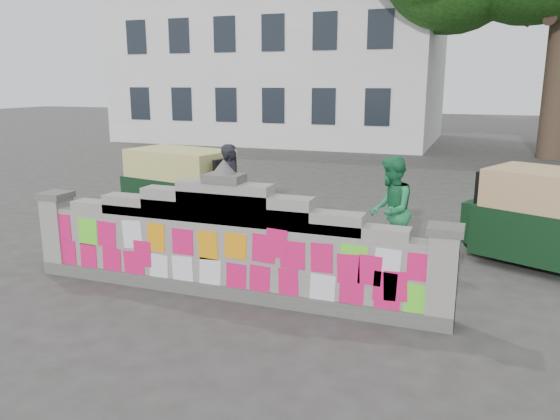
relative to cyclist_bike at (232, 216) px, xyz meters
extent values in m
plane|color=#383533|center=(1.13, -2.63, -0.49)|extent=(100.00, 100.00, 0.00)
cube|color=#4C4C49|center=(1.13, -2.63, -0.39)|extent=(6.40, 0.42, 0.20)
cube|color=gray|center=(1.13, -2.63, 0.11)|extent=(6.40, 0.32, 1.00)
cube|color=gray|center=(1.13, -2.63, 0.68)|extent=(5.20, 0.32, 0.14)
cube|color=gray|center=(1.13, -2.63, 0.75)|extent=(4.00, 0.32, 0.28)
cube|color=gray|center=(1.13, -2.63, 0.83)|extent=(2.60, 0.32, 0.44)
cube|color=gray|center=(1.13, -2.63, 0.90)|extent=(1.40, 0.32, 0.58)
cube|color=#4C4C49|center=(1.13, -2.63, 1.25)|extent=(0.55, 0.36, 0.12)
cone|color=#4C4C49|center=(1.13, -2.63, 1.41)|extent=(0.36, 0.36, 0.22)
cube|color=gray|center=(-1.89, -2.63, 0.13)|extent=(0.36, 0.40, 1.24)
cube|color=#4C4C49|center=(-1.89, -2.63, 0.79)|extent=(0.44, 0.44, 0.10)
cube|color=gray|center=(4.15, -2.63, 0.13)|extent=(0.36, 0.40, 1.24)
cube|color=#4C4C49|center=(4.15, -2.63, 0.79)|extent=(0.44, 0.44, 0.10)
cube|color=silver|center=(-5.87, 19.37, 3.51)|extent=(16.00, 10.00, 8.00)
cylinder|color=#38281E|center=(7.13, 15.37, 2.51)|extent=(1.10, 1.10, 6.00)
imported|color=black|center=(0.00, 0.00, 0.00)|extent=(1.94, 0.95, 0.97)
imported|color=black|center=(0.00, 0.00, 0.34)|extent=(0.49, 0.66, 1.65)
imported|color=#25894F|center=(3.12, -0.34, 0.44)|extent=(0.76, 0.95, 1.86)
cube|color=black|center=(-1.83, 1.16, 0.08)|extent=(2.68, 1.82, 0.82)
cube|color=#CDC86D|center=(-1.83, 1.16, 0.79)|extent=(2.47, 1.72, 0.61)
cube|color=black|center=(-0.58, 0.90, 0.08)|extent=(0.65, 0.81, 0.72)
cube|color=black|center=(-0.58, 0.90, 0.69)|extent=(0.23, 0.72, 0.61)
cylinder|color=black|center=(-0.48, 0.87, -0.23)|extent=(0.53, 0.23, 0.51)
cylinder|color=black|center=(-2.85, 0.81, -0.23)|extent=(0.53, 0.23, 0.51)
cylinder|color=black|center=(-2.62, 1.91, -0.23)|extent=(0.53, 0.23, 0.51)
cube|color=black|center=(5.82, 0.34, 0.09)|extent=(2.88, 2.30, 0.85)
cube|color=black|center=(4.62, 0.88, 0.09)|extent=(0.79, 0.89, 0.74)
cube|color=black|center=(4.62, 0.88, 0.73)|extent=(0.38, 0.71, 0.63)
cylinder|color=black|center=(4.52, 0.93, -0.22)|extent=(0.53, 0.33, 0.53)
camera|label=1|loc=(4.49, -9.42, 2.57)|focal=35.00mm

